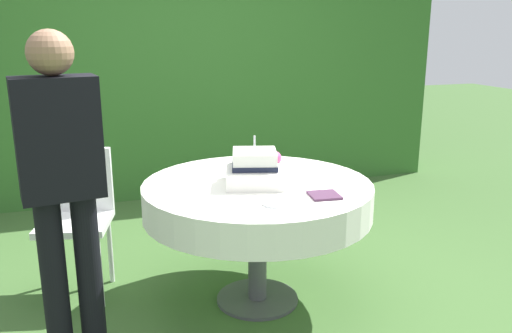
# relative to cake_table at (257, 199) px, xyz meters

# --- Properties ---
(ground_plane) EXTENTS (20.00, 20.00, 0.00)m
(ground_plane) POSITION_rel_cake_table_xyz_m (0.00, 0.00, -0.65)
(ground_plane) COLOR #3D602D
(foliage_hedge) EXTENTS (5.32, 0.66, 2.29)m
(foliage_hedge) POSITION_rel_cake_table_xyz_m (0.00, 2.51, 0.50)
(foliage_hedge) COLOR #336628
(foliage_hedge) RESTS_ON ground_plane
(cake_table) EXTENTS (1.31, 1.31, 0.74)m
(cake_table) POSITION_rel_cake_table_xyz_m (0.00, 0.00, 0.00)
(cake_table) COLOR #4C4C51
(cake_table) RESTS_ON ground_plane
(wedding_cake) EXTENTS (0.39, 0.39, 0.28)m
(wedding_cake) POSITION_rel_cake_table_xyz_m (-0.02, -0.02, 0.19)
(wedding_cake) COLOR white
(wedding_cake) RESTS_ON cake_table
(serving_plate_near) EXTENTS (0.13, 0.13, 0.01)m
(serving_plate_near) POSITION_rel_cake_table_xyz_m (0.32, 0.41, 0.10)
(serving_plate_near) COLOR white
(serving_plate_near) RESTS_ON cake_table
(serving_plate_far) EXTENTS (0.11, 0.11, 0.01)m
(serving_plate_far) POSITION_rel_cake_table_xyz_m (0.06, 0.43, 0.10)
(serving_plate_far) COLOR white
(serving_plate_far) RESTS_ON cake_table
(serving_plate_left) EXTENTS (0.11, 0.11, 0.01)m
(serving_plate_left) POSITION_rel_cake_table_xyz_m (-0.05, -0.40, 0.10)
(serving_plate_left) COLOR white
(serving_plate_left) RESTS_ON cake_table
(serving_plate_right) EXTENTS (0.12, 0.12, 0.01)m
(serving_plate_right) POSITION_rel_cake_table_xyz_m (0.17, 0.28, 0.10)
(serving_plate_right) COLOR white
(serving_plate_right) RESTS_ON cake_table
(napkin_stack) EXTENTS (0.17, 0.17, 0.01)m
(napkin_stack) POSITION_rel_cake_table_xyz_m (0.25, -0.35, 0.10)
(napkin_stack) COLOR #4C2D47
(napkin_stack) RESTS_ON cake_table
(garden_chair) EXTENTS (0.48, 0.48, 0.89)m
(garden_chair) POSITION_rel_cake_table_xyz_m (-1.00, 0.49, -0.11)
(garden_chair) COLOR white
(garden_chair) RESTS_ON ground_plane
(standing_person) EXTENTS (0.39, 0.25, 1.60)m
(standing_person) POSITION_rel_cake_table_xyz_m (-1.03, -0.27, 0.28)
(standing_person) COLOR black
(standing_person) RESTS_ON ground_plane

